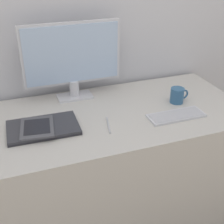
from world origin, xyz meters
TOP-DOWN VIEW (x-y plane):
  - wall_back at (0.00, 0.58)m, footprint 3.60×0.05m
  - desk at (0.00, 0.19)m, footprint 1.57×0.68m
  - monitor at (-0.05, 0.44)m, footprint 0.53×0.11m
  - keyboard at (0.37, 0.05)m, footprint 0.29×0.11m
  - laptop at (-0.27, 0.15)m, footprint 0.33×0.21m
  - ereader at (-0.30, 0.13)m, footprint 0.17×0.21m
  - coffee_mug at (0.46, 0.19)m, footprint 0.11×0.07m
  - pen at (0.02, 0.08)m, footprint 0.04×0.14m

SIDE VIEW (x-z plane):
  - desk at x=0.00m, z-range 0.00..0.71m
  - pen at x=0.02m, z-range 0.71..0.72m
  - keyboard at x=0.37m, z-range 0.71..0.73m
  - laptop at x=-0.27m, z-range 0.71..0.73m
  - ereader at x=-0.30m, z-range 0.73..0.74m
  - coffee_mug at x=0.46m, z-range 0.71..0.79m
  - monitor at x=-0.05m, z-range 0.73..1.15m
  - wall_back at x=0.00m, z-range 0.00..2.40m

